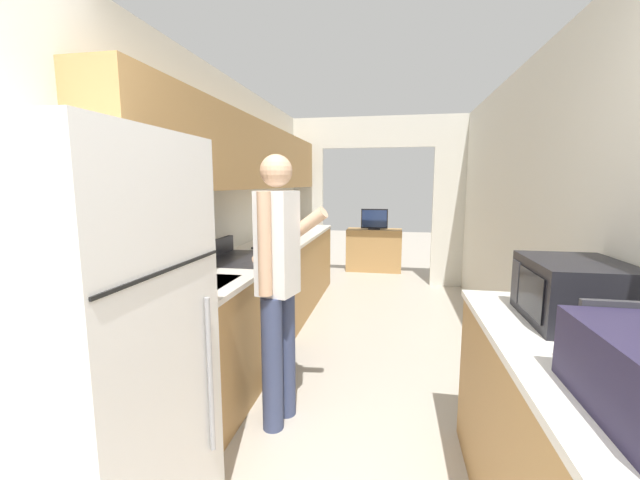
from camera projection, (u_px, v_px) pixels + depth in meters
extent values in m
cube|color=silver|center=(182.00, 221.00, 2.92)|extent=(0.06, 7.76, 2.50)
cube|color=#B2844C|center=(252.00, 156.00, 3.81)|extent=(0.32, 4.18, 0.62)
cube|color=silver|center=(564.00, 228.00, 2.45)|extent=(0.06, 7.76, 2.50)
cube|color=silver|center=(302.00, 216.00, 6.14)|extent=(0.65, 0.06, 2.05)
cube|color=silver|center=(455.00, 218.00, 5.73)|extent=(0.65, 0.06, 2.05)
cube|color=silver|center=(378.00, 132.00, 5.76)|extent=(2.94, 0.06, 0.45)
cube|color=#B2844C|center=(192.00, 359.00, 2.46)|extent=(0.60, 1.06, 0.87)
cube|color=silver|center=(188.00, 289.00, 2.39)|extent=(0.62, 1.07, 0.03)
cube|color=#B2844C|center=(292.00, 272.00, 4.87)|extent=(0.60, 2.34, 0.87)
cube|color=silver|center=(291.00, 236.00, 4.81)|extent=(0.62, 2.35, 0.03)
cube|color=#9EA3A8|center=(198.00, 282.00, 2.51)|extent=(0.42, 0.44, 0.00)
cube|color=#B2844C|center=(576.00, 468.00, 1.52)|extent=(0.60, 1.65, 0.87)
cube|color=silver|center=(588.00, 358.00, 1.45)|extent=(0.62, 1.67, 0.03)
cube|color=white|center=(82.00, 363.00, 1.48)|extent=(0.75, 0.76, 1.71)
cube|color=black|center=(169.00, 269.00, 1.36)|extent=(0.01, 0.72, 0.01)
cylinder|color=#99999E|center=(210.00, 375.00, 1.66)|extent=(0.02, 0.02, 0.68)
cube|color=black|center=(247.00, 310.00, 3.35)|extent=(0.62, 0.78, 0.90)
cube|color=black|center=(282.00, 312.00, 3.29)|extent=(0.01, 0.53, 0.27)
cylinder|color=#B7B7BC|center=(284.00, 286.00, 3.26)|extent=(0.02, 0.63, 0.02)
cube|color=black|center=(213.00, 249.00, 3.33)|extent=(0.04, 0.78, 0.14)
cylinder|color=#232328|center=(252.00, 263.00, 3.10)|extent=(0.16, 0.16, 0.01)
cylinder|color=#232328|center=(266.00, 256.00, 3.43)|extent=(0.16, 0.16, 0.01)
cylinder|color=#232328|center=(223.00, 262.00, 3.14)|extent=(0.16, 0.16, 0.01)
cylinder|color=#232328|center=(239.00, 255.00, 3.48)|extent=(0.16, 0.16, 0.01)
cylinder|color=#384266|center=(272.00, 364.00, 2.41)|extent=(0.16, 0.16, 0.85)
cylinder|color=#384266|center=(285.00, 353.00, 2.56)|extent=(0.16, 0.16, 0.85)
cube|color=white|center=(277.00, 243.00, 2.38)|extent=(0.25, 0.25, 0.64)
cylinder|color=#DBAD89|center=(265.00, 244.00, 2.25)|extent=(0.10, 0.10, 0.60)
cylinder|color=#DBAD89|center=(288.00, 238.00, 2.51)|extent=(0.54, 0.20, 0.41)
sphere|color=#DBAD89|center=(276.00, 171.00, 2.32)|extent=(0.19, 0.19, 0.19)
cube|color=#2D2D33|center=(617.00, 316.00, 1.27)|extent=(0.22, 0.02, 0.10)
cube|color=black|center=(575.00, 292.00, 1.75)|extent=(0.39, 0.50, 0.28)
cube|color=black|center=(531.00, 293.00, 1.74)|extent=(0.01, 0.30, 0.19)
cube|color=#38383D|center=(515.00, 281.00, 1.96)|extent=(0.01, 0.10, 0.20)
cube|color=#B2844C|center=(374.00, 250.00, 6.87)|extent=(0.95, 0.42, 0.74)
cube|color=black|center=(374.00, 229.00, 6.78)|extent=(0.20, 0.16, 0.02)
cube|color=black|center=(374.00, 219.00, 6.76)|extent=(0.45, 0.04, 0.33)
cube|color=navy|center=(374.00, 219.00, 6.73)|extent=(0.42, 0.01, 0.29)
cube|color=#B7B7BC|center=(261.00, 246.00, 3.94)|extent=(0.07, 0.22, 0.00)
cube|color=black|center=(255.00, 247.00, 3.78)|extent=(0.04, 0.11, 0.02)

